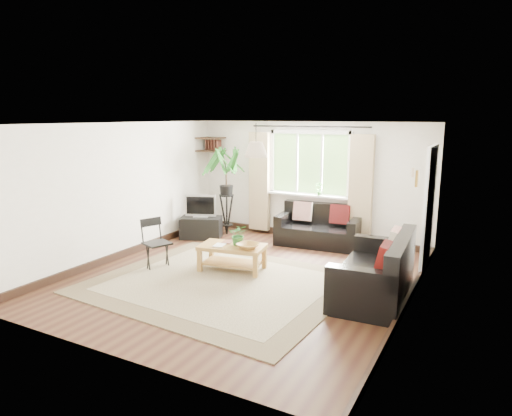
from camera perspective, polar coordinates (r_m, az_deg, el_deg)
The scene contains 24 objects.
floor at distance 7.31m, azimuth -1.49°, elevation -8.65°, with size 5.50×5.50×0.00m, color black.
ceiling at distance 6.86m, azimuth -1.60°, elevation 10.51°, with size 5.50×5.50×0.00m, color white.
wall_back at distance 9.45m, azimuth 6.72°, elevation 3.41°, with size 5.00×0.02×2.40m, color silver.
wall_front at distance 4.86m, azimuth -17.80°, elevation -4.83°, with size 5.00×0.02×2.40m, color silver.
wall_left at distance 8.49m, azimuth -16.40°, elevation 2.10°, with size 0.02×5.50×2.40m, color silver.
wall_right at distance 6.18m, azimuth 19.09°, elevation -1.47°, with size 0.02×5.50×2.40m, color silver.
rug at distance 7.06m, azimuth -4.45°, elevation -9.34°, with size 3.69×3.16×0.02m, color #BEB793.
window at distance 9.37m, azimuth 6.68°, elevation 5.50°, with size 2.50×0.16×2.16m, color white, non-canonical shape.
door at distance 7.87m, azimuth 20.77°, elevation -0.37°, with size 0.06×0.96×2.06m, color silver.
corner_shelf at distance 10.19m, azimuth -5.69°, elevation 7.92°, with size 0.50×0.50×0.34m, color black, non-canonical shape.
pendant_lamp at distance 7.23m, azimuth 0.00°, elevation 7.79°, with size 0.36×0.36×0.54m, color beige, non-canonical shape.
wall_sconce at distance 6.39m, azimuth 19.22°, elevation 3.86°, with size 0.12×0.12×0.28m, color beige, non-canonical shape.
sofa_back at distance 9.04m, azimuth 7.81°, elevation -2.29°, with size 1.60×0.80×0.75m, color black, non-canonical shape.
sofa_right at distance 6.64m, azimuth 14.50°, elevation -7.25°, with size 0.90×1.81×0.85m, color black, non-canonical shape.
coffee_table at distance 7.56m, azimuth -2.98°, elevation -6.25°, with size 1.06×0.58×0.43m, color olive, non-canonical shape.
table_plant at distance 7.46m, azimuth -2.19°, elevation -3.36°, with size 0.31×0.27×0.35m, color #2B6528.
bowl at distance 7.29m, azimuth -1.00°, elevation -4.76°, with size 0.35×0.35×0.09m, color #A57938.
book_a at distance 7.50m, azimuth -5.19°, elevation -4.61°, with size 0.17×0.23×0.02m, color silver.
book_b at distance 7.67m, azimuth -4.17°, elevation -4.22°, with size 0.16×0.21×0.02m, color brown.
tv_stand at distance 9.58m, azimuth -6.87°, elevation -2.44°, with size 0.83×0.47×0.45m, color black.
tv at distance 9.47m, azimuth -6.94°, elevation 0.32°, with size 0.64×0.21×0.49m, color #A5A5AA, non-canonical shape.
palm_stand at distance 9.69m, azimuth -3.72°, elevation 2.10°, with size 0.73×0.73×1.87m, color black, non-canonical shape.
folding_chair at distance 7.78m, azimuth -12.25°, elevation -4.45°, with size 0.43×0.43×0.83m, color black, non-canonical shape.
sill_plant at distance 9.27m, azimuth 7.87°, elevation 2.38°, with size 0.14×0.10×0.27m, color #2D6023.
Camera 1 is at (3.39, -5.97, 2.52)m, focal length 32.00 mm.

